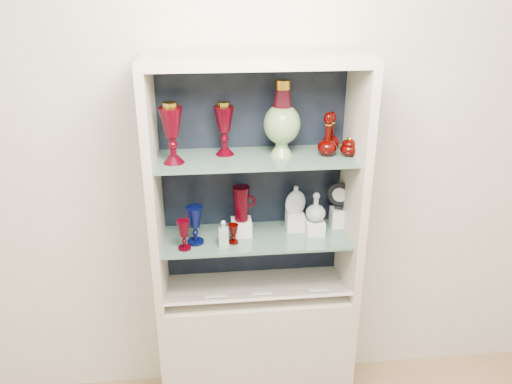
{
  "coord_description": "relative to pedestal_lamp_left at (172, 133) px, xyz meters",
  "views": [
    {
      "loc": [
        -0.22,
        -0.66,
        2.23
      ],
      "look_at": [
        0.0,
        1.53,
        1.3
      ],
      "focal_mm": 35.0,
      "sensor_mm": 36.0,
      "label": 1
    }
  ],
  "objects": [
    {
      "name": "cabinet_base",
      "position": [
        0.38,
        0.02,
        -1.23
      ],
      "size": [
        1.0,
        0.4,
        0.75
      ],
      "primitive_type": "cube",
      "color": "beige",
      "rests_on": "ground"
    },
    {
      "name": "enamel_urn",
      "position": [
        0.5,
        0.06,
        0.04
      ],
      "size": [
        0.21,
        0.21,
        0.35
      ],
      "primitive_type": null,
      "rotation": [
        0.0,
        0.0,
        -0.27
      ],
      "color": "#074A25",
      "rests_on": "shelf_upper"
    },
    {
      "name": "cabinet_back_panel",
      "position": [
        0.38,
        0.21,
        -0.28
      ],
      "size": [
        0.98,
        0.02,
        1.15
      ],
      "primitive_type": "cube",
      "color": "black",
      "rests_on": "cabinet_base"
    },
    {
      "name": "riser_flat_flask",
      "position": [
        0.59,
        0.1,
        -0.51
      ],
      "size": [
        0.09,
        0.09,
        0.09
      ],
      "primitive_type": "cube",
      "color": "silver",
      "rests_on": "shelf_lower"
    },
    {
      "name": "ruby_decanter_a",
      "position": [
        0.72,
        0.03,
        -0.02
      ],
      "size": [
        0.09,
        0.09,
        0.23
      ],
      "primitive_type": null,
      "rotation": [
        0.0,
        0.0,
        0.02
      ],
      "color": "#3B0200",
      "rests_on": "shelf_upper"
    },
    {
      "name": "shelf_upper",
      "position": [
        0.38,
        0.04,
        -0.14
      ],
      "size": [
        0.92,
        0.34,
        0.01
      ],
      "primitive_type": "cube",
      "color": "slate",
      "rests_on": "cabinet_side_left"
    },
    {
      "name": "cameo_medallion",
      "position": [
        0.82,
        0.11,
        -0.39
      ],
      "size": [
        0.13,
        0.09,
        0.15
      ],
      "primitive_type": null,
      "rotation": [
        0.0,
        0.0,
        -0.39
      ],
      "color": "black",
      "rests_on": "riser_cameo_medallion"
    },
    {
      "name": "clear_square_bottle",
      "position": [
        0.22,
        -0.04,
        -0.49
      ],
      "size": [
        0.05,
        0.05,
        0.13
      ],
      "primitive_type": null,
      "rotation": [
        0.0,
        0.0,
        -0.03
      ],
      "color": "#8FA2A8",
      "rests_on": "shelf_lower"
    },
    {
      "name": "riser_clear_round_decanter",
      "position": [
        0.68,
        0.04,
        -0.52
      ],
      "size": [
        0.09,
        0.09,
        0.07
      ],
      "primitive_type": "cube",
      "color": "silver",
      "rests_on": "shelf_lower"
    },
    {
      "name": "label_ledge",
      "position": [
        0.38,
        -0.09,
        -0.83
      ],
      "size": [
        0.92,
        0.17,
        0.09
      ],
      "primitive_type": "cube",
      "rotation": [
        -0.44,
        0.0,
        0.0
      ],
      "color": "beige",
      "rests_on": "cabinet_base"
    },
    {
      "name": "riser_ruby_pitcher",
      "position": [
        0.31,
        0.07,
        -0.52
      ],
      "size": [
        0.1,
        0.1,
        0.08
      ],
      "primitive_type": "cube",
      "color": "silver",
      "rests_on": "shelf_lower"
    },
    {
      "name": "clear_round_decanter",
      "position": [
        0.68,
        0.04,
        -0.42
      ],
      "size": [
        0.11,
        0.11,
        0.15
      ],
      "primitive_type": null,
      "rotation": [
        0.0,
        0.0,
        -0.11
      ],
      "color": "#8FA2A8",
      "rests_on": "riser_clear_round_decanter"
    },
    {
      "name": "label_card_0",
      "position": [
        0.4,
        -0.09,
        -0.81
      ],
      "size": [
        0.1,
        0.06,
        0.03
      ],
      "primitive_type": "cube",
      "rotation": [
        -0.44,
        0.0,
        0.0
      ],
      "color": "white",
      "rests_on": "label_ledge"
    },
    {
      "name": "cabinet_side_left",
      "position": [
        -0.1,
        0.02,
        -0.28
      ],
      "size": [
        0.04,
        0.4,
        1.15
      ],
      "primitive_type": "cube",
      "color": "beige",
      "rests_on": "cabinet_base"
    },
    {
      "name": "label_card_1",
      "position": [
        0.69,
        -0.09,
        -0.81
      ],
      "size": [
        0.1,
        0.06,
        0.03
      ],
      "primitive_type": "cube",
      "rotation": [
        -0.44,
        0.0,
        0.0
      ],
      "color": "white",
      "rests_on": "label_ledge"
    },
    {
      "name": "pedestal_lamp_right",
      "position": [
        0.24,
        0.1,
        -0.01
      ],
      "size": [
        0.11,
        0.11,
        0.25
      ],
      "primitive_type": null,
      "rotation": [
        0.0,
        0.0,
        0.13
      ],
      "color": "#45000B",
      "rests_on": "shelf_upper"
    },
    {
      "name": "cabinet_top_cap",
      "position": [
        0.38,
        0.02,
        0.31
      ],
      "size": [
        1.0,
        0.4,
        0.04
      ],
      "primitive_type": "cube",
      "color": "beige",
      "rests_on": "cabinet_side_left"
    },
    {
      "name": "riser_cameo_medallion",
      "position": [
        0.82,
        0.11,
        -0.51
      ],
      "size": [
        0.08,
        0.08,
        0.1
      ],
      "primitive_type": "cube",
      "color": "silver",
      "rests_on": "shelf_lower"
    },
    {
      "name": "ruby_decanter_b",
      "position": [
        0.75,
        0.12,
        -0.04
      ],
      "size": [
        0.09,
        0.09,
        0.2
      ],
      "primitive_type": null,
      "rotation": [
        0.0,
        0.0,
        0.01
      ],
      "color": "#3B0200",
      "rests_on": "shelf_upper"
    },
    {
      "name": "cobalt_goblet",
      "position": [
        0.08,
        0.0,
        -0.46
      ],
      "size": [
        0.09,
        0.09,
        0.19
      ],
      "primitive_type": null,
      "rotation": [
        0.0,
        0.0,
        0.15
      ],
      "color": "#040839",
      "rests_on": "shelf_lower"
    },
    {
      "name": "pedestal_lamp_left",
      "position": [
        0.0,
        0.0,
        0.0
      ],
      "size": [
        0.11,
        0.11,
        0.28
      ],
      "primitive_type": null,
      "rotation": [
        0.0,
        0.0,
        -0.02
      ],
      "color": "#45000B",
      "rests_on": "shelf_upper"
    },
    {
      "name": "wall_back",
      "position": [
        0.38,
        0.24,
        -0.21
      ],
      "size": [
        3.5,
        0.02,
        2.8
      ],
      "primitive_type": "cube",
      "color": "silver",
      "rests_on": "ground"
    },
    {
      "name": "ruby_goblet_tall",
      "position": [
        0.03,
        -0.05,
        -0.48
      ],
      "size": [
        0.07,
        0.07,
        0.15
      ],
      "primitive_type": null,
      "rotation": [
        0.0,
        0.0,
        -0.12
      ],
      "color": "#45000B",
      "rests_on": "shelf_lower"
    },
    {
      "name": "flat_flask",
      "position": [
        0.59,
        0.1,
        -0.39
      ],
      "size": [
        0.12,
        0.07,
        0.15
      ],
      "primitive_type": null,
      "rotation": [
        0.0,
        0.0,
        0.24
      ],
      "color": "#AAB0BC",
      "rests_on": "riser_flat_flask"
    },
    {
      "name": "lidded_bowl",
      "position": [
        0.82,
        0.01,
        -0.09
      ],
      "size": [
        0.11,
        0.11,
        0.1
      ],
      "primitive_type": null,
      "rotation": [
        0.0,
        0.0,
        -0.36
      ],
      "color": "#3B0200",
      "rests_on": "shelf_upper"
    },
    {
      "name": "shelf_lower",
      "position": [
        0.38,
        0.04,
        -0.56
      ],
      "size": [
        0.92,
        0.34,
        0.01
      ],
      "primitive_type": "cube",
      "color": "slate",
      "rests_on": "cabinet_side_left"
    },
    {
      "name": "ruby_pitcher",
      "position": [
        0.31,
        0.07,
        -0.39
      ],
      "size": [
        0.14,
        0.1,
        0.18
      ],
      "primitive_type": null,
      "rotation": [
        0.0,
        0.0,
        0.13
      ],
      "color": "#45000B",
      "rests_on": "riser_ruby_pitcher"
    },
    {
      "name": "cabinet_side_right",
      "position": [
        0.86,
        0.02,
        -0.28
      ],
      "size": [
        0.04,
        0.4,
        1.15
      ],
      "primitive_type": "cube",
      "color": "beige",
      "rests_on": "cabinet_base"
    },
    {
      "name": "label_card_2",
      "position": [
        0.16,
        -0.09,
        -0.81
      ],
      "size": [
        0.1,
        0.06,
        0.03
      ],
      "primitive_type": "cube",
      "rotation": [
        -0.44,
        0.0,
        0.0
      ],
      "color": "white",
      "rests_on": "label_ledge"
    },
    {
      "name": "ruby_goblet_small",
      "position": [
        0.26,
        -0.02,
        -0.51
      ],
      "size": [
        0.06,
        0.06,
        0.1
      ],
      "primitive_type": null,
      "rotation": [
        0.0,
        0.0,
        0.12
      ],
      "color": "#3B0200",
      "rests_on": "shelf_lower"
    }
  ]
}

